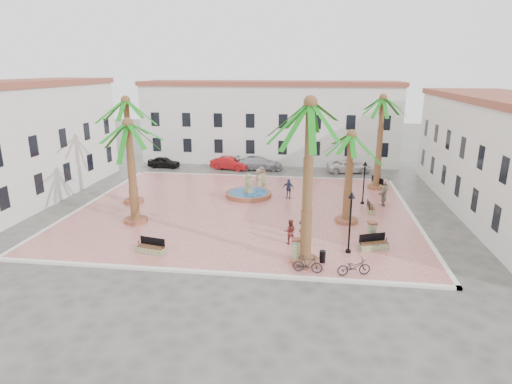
# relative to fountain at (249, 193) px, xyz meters

# --- Properties ---
(ground) EXTENTS (120.00, 120.00, 0.00)m
(ground) POSITION_rel_fountain_xyz_m (0.12, -3.52, -0.43)
(ground) COLOR #56544F
(ground) RESTS_ON ground
(plaza) EXTENTS (26.00, 22.00, 0.15)m
(plaza) POSITION_rel_fountain_xyz_m (0.12, -3.52, -0.36)
(plaza) COLOR #D87A73
(plaza) RESTS_ON ground
(kerb_n) EXTENTS (26.30, 0.30, 0.16)m
(kerb_n) POSITION_rel_fountain_xyz_m (0.12, 7.48, -0.35)
(kerb_n) COLOR silver
(kerb_n) RESTS_ON ground
(kerb_s) EXTENTS (26.30, 0.30, 0.16)m
(kerb_s) POSITION_rel_fountain_xyz_m (0.12, -14.52, -0.35)
(kerb_s) COLOR silver
(kerb_s) RESTS_ON ground
(kerb_e) EXTENTS (0.30, 22.30, 0.16)m
(kerb_e) POSITION_rel_fountain_xyz_m (13.12, -3.52, -0.35)
(kerb_e) COLOR silver
(kerb_e) RESTS_ON ground
(kerb_w) EXTENTS (0.30, 22.30, 0.16)m
(kerb_w) POSITION_rel_fountain_xyz_m (-12.88, -3.52, -0.35)
(kerb_w) COLOR silver
(kerb_w) RESTS_ON ground
(building_north) EXTENTS (30.40, 7.40, 9.50)m
(building_north) POSITION_rel_fountain_xyz_m (0.12, 16.47, 4.33)
(building_north) COLOR white
(building_north) RESTS_ON ground
(building_east) EXTENTS (7.40, 26.40, 9.00)m
(building_east) POSITION_rel_fountain_xyz_m (20.11, -1.52, 4.09)
(building_east) COLOR white
(building_east) RESTS_ON ground
(building_west) EXTENTS (6.40, 24.40, 10.00)m
(building_west) POSITION_rel_fountain_xyz_m (-18.88, -3.52, 4.59)
(building_west) COLOR white
(building_west) RESTS_ON ground
(fountain) EXTENTS (4.00, 4.00, 2.07)m
(fountain) POSITION_rel_fountain_xyz_m (0.00, 0.00, 0.00)
(fountain) COLOR #9D583B
(fountain) RESTS_ON plaza
(palm_nw) EXTENTS (5.39, 5.39, 8.75)m
(palm_nw) POSITION_rel_fountain_xyz_m (-9.29, -2.94, 7.18)
(palm_nw) COLOR #9D583B
(palm_nw) RESTS_ON plaza
(palm_sw) EXTENTS (5.61, 5.61, 7.56)m
(palm_sw) POSITION_rel_fountain_xyz_m (-7.23, -7.45, 6.00)
(palm_sw) COLOR #9D583B
(palm_sw) RESTS_ON plaza
(palm_s) EXTENTS (5.43, 5.43, 9.47)m
(palm_s) POSITION_rel_fountain_xyz_m (5.21, -12.76, 7.86)
(palm_s) COLOR #9D583B
(palm_s) RESTS_ON plaza
(palm_e) EXTENTS (5.35, 5.35, 6.76)m
(palm_e) POSITION_rel_fountain_xyz_m (8.03, -5.45, 5.27)
(palm_e) COLOR #9D583B
(palm_e) RESTS_ON plaza
(palm_ne) EXTENTS (5.16, 5.16, 8.67)m
(palm_ne) POSITION_rel_fountain_xyz_m (11.42, 4.21, 7.14)
(palm_ne) COLOR #9D583B
(palm_ne) RESTS_ON plaza
(bench_s) EXTENTS (1.86, 0.90, 0.94)m
(bench_s) POSITION_rel_fountain_xyz_m (-4.07, -12.62, -0.01)
(bench_s) COLOR gray
(bench_s) RESTS_ON plaza
(bench_se) EXTENTS (1.93, 1.19, 0.97)m
(bench_se) POSITION_rel_fountain_xyz_m (9.34, -10.27, -0.01)
(bench_se) COLOR gray
(bench_se) RESTS_ON plaza
(bench_e) EXTENTS (0.51, 1.62, 0.85)m
(bench_e) POSITION_rel_fountain_xyz_m (10.06, -2.86, -0.04)
(bench_e) COLOR gray
(bench_e) RESTS_ON plaza
(bench_ne) EXTENTS (1.40, 2.02, 1.03)m
(bench_ne) POSITION_rel_fountain_xyz_m (11.72, 4.47, 0.01)
(bench_ne) COLOR gray
(bench_ne) RESTS_ON plaza
(lamppost_s) EXTENTS (0.42, 0.42, 3.85)m
(lamppost_s) POSITION_rel_fountain_xyz_m (7.78, -10.93, 2.33)
(lamppost_s) COLOR black
(lamppost_s) RESTS_ON plaza
(lamppost_e) EXTENTS (0.39, 0.39, 3.59)m
(lamppost_e) POSITION_rel_fountain_xyz_m (9.67, -0.81, 2.15)
(lamppost_e) COLOR black
(lamppost_e) RESTS_ON plaza
(bollard_se) EXTENTS (0.57, 0.57, 1.43)m
(bollard_se) POSITION_rel_fountain_xyz_m (4.64, -12.64, 0.46)
(bollard_se) COLOR gray
(bollard_se) RESTS_ON plaza
(bollard_n) EXTENTS (0.62, 0.62, 1.43)m
(bollard_n) POSITION_rel_fountain_xyz_m (0.77, 3.83, 0.46)
(bollard_n) COLOR gray
(bollard_n) RESTS_ON plaza
(bollard_e) EXTENTS (0.64, 0.64, 1.49)m
(bollard_e) POSITION_rel_fountain_xyz_m (9.32, -9.42, 0.49)
(bollard_e) COLOR gray
(bollard_e) RESTS_ON plaza
(litter_bin) EXTENTS (0.36, 0.36, 0.70)m
(litter_bin) POSITION_rel_fountain_xyz_m (6.19, -12.51, 0.07)
(litter_bin) COLOR black
(litter_bin) RESTS_ON plaza
(cyclist_a) EXTENTS (0.65, 0.44, 1.74)m
(cyclist_a) POSITION_rel_fountain_xyz_m (5.02, -9.29, 0.59)
(cyclist_a) COLOR #2D2D44
(cyclist_a) RESTS_ON plaza
(bicycle_a) EXTENTS (1.94, 1.10, 0.97)m
(bicycle_a) POSITION_rel_fountain_xyz_m (7.84, -13.92, 0.20)
(bicycle_a) COLOR black
(bicycle_a) RESTS_ON plaza
(cyclist_b) EXTENTS (0.83, 0.66, 1.62)m
(cyclist_b) POSITION_rel_fountain_xyz_m (4.17, -10.00, 0.53)
(cyclist_b) COLOR maroon
(cyclist_b) RESTS_ON plaza
(bicycle_b) EXTENTS (1.68, 0.63, 0.98)m
(bicycle_b) POSITION_rel_fountain_xyz_m (5.37, -13.92, 0.21)
(bicycle_b) COLOR black
(bicycle_b) RESTS_ON plaza
(pedestrian_fountain_a) EXTENTS (1.08, 1.05, 1.87)m
(pedestrian_fountain_a) POSITION_rel_fountain_xyz_m (0.53, 2.64, 0.65)
(pedestrian_fountain_a) COLOR #947B60
(pedestrian_fountain_a) RESTS_ON plaza
(pedestrian_fountain_b) EXTENTS (1.08, 0.63, 1.72)m
(pedestrian_fountain_b) POSITION_rel_fountain_xyz_m (3.46, -0.05, 0.58)
(pedestrian_fountain_b) COLOR navy
(pedestrian_fountain_b) RESTS_ON plaza
(pedestrian_north) EXTENTS (0.66, 1.11, 1.69)m
(pedestrian_north) POSITION_rel_fountain_xyz_m (0.58, 4.51, 0.56)
(pedestrian_north) COLOR #4A4A4E
(pedestrian_north) RESTS_ON plaza
(pedestrian_east) EXTENTS (0.71, 1.51, 1.56)m
(pedestrian_east) POSITION_rel_fountain_xyz_m (11.25, -1.20, 0.50)
(pedestrian_east) COLOR gray
(pedestrian_east) RESTS_ON plaza
(car_black) EXTENTS (3.69, 1.54, 1.25)m
(car_black) POSITION_rel_fountain_xyz_m (-11.39, 10.57, 0.19)
(car_black) COLOR black
(car_black) RESTS_ON ground
(car_red) EXTENTS (4.53, 2.37, 1.42)m
(car_red) POSITION_rel_fountain_xyz_m (-3.75, 10.65, 0.28)
(car_red) COLOR #A01116
(car_red) RESTS_ON ground
(car_silver) EXTENTS (5.27, 2.49, 1.49)m
(car_silver) POSITION_rel_fountain_xyz_m (-0.46, 11.00, 0.31)
(car_silver) COLOR #A6A7AF
(car_silver) RESTS_ON ground
(car_white) EXTENTS (5.00, 2.88, 1.31)m
(car_white) POSITION_rel_fountain_xyz_m (9.40, 11.04, 0.23)
(car_white) COLOR silver
(car_white) RESTS_ON ground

